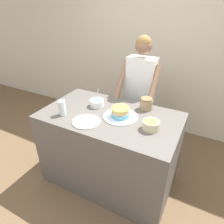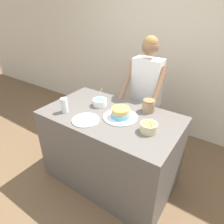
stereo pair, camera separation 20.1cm
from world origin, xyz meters
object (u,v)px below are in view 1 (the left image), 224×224
(frosting_bowl_olive, at_px, (151,125))
(drinking_glass, at_px, (62,108))
(frosting_bowl_blue, at_px, (97,103))
(ceramic_plate, at_px, (86,122))
(stoneware_jar, at_px, (146,104))
(cake, at_px, (120,113))
(person_baker, at_px, (140,87))

(frosting_bowl_olive, distance_m, drinking_glass, 0.92)
(frosting_bowl_blue, bearing_deg, ceramic_plate, -76.30)
(frosting_bowl_blue, relative_size, stoneware_jar, 1.39)
(ceramic_plate, bearing_deg, stoneware_jar, 51.06)
(cake, relative_size, drinking_glass, 2.23)
(person_baker, relative_size, frosting_bowl_olive, 10.22)
(ceramic_plate, bearing_deg, frosting_bowl_olive, 16.66)
(drinking_glass, bearing_deg, cake, 22.96)
(cake, xyz_separation_m, frosting_bowl_olive, (0.35, -0.07, 0.00))
(stoneware_jar, bearing_deg, frosting_bowl_olive, -64.34)
(stoneware_jar, bearing_deg, ceramic_plate, -128.94)
(frosting_bowl_olive, bearing_deg, stoneware_jar, 115.66)
(cake, distance_m, stoneware_jar, 0.34)
(person_baker, height_order, stoneware_jar, person_baker)
(stoneware_jar, bearing_deg, frosting_bowl_blue, -159.73)
(cake, xyz_separation_m, frosting_bowl_blue, (-0.34, 0.10, -0.00))
(ceramic_plate, distance_m, stoneware_jar, 0.69)
(frosting_bowl_blue, height_order, drinking_glass, frosting_bowl_blue)
(frosting_bowl_olive, height_order, stoneware_jar, frosting_bowl_olive)
(ceramic_plate, xyz_separation_m, stoneware_jar, (0.43, 0.53, 0.06))
(cake, relative_size, frosting_bowl_blue, 1.86)
(frosting_bowl_blue, bearing_deg, cake, -15.85)
(frosting_bowl_olive, xyz_separation_m, ceramic_plate, (-0.60, -0.18, -0.04))
(stoneware_jar, bearing_deg, cake, -121.50)
(drinking_glass, relative_size, ceramic_plate, 0.58)
(frosting_bowl_blue, relative_size, drinking_glass, 1.20)
(person_baker, relative_size, frosting_bowl_blue, 8.52)
(cake, xyz_separation_m, ceramic_plate, (-0.26, -0.25, -0.04))
(person_baker, relative_size, stoneware_jar, 11.85)
(drinking_glass, bearing_deg, frosting_bowl_olive, 10.59)
(person_baker, distance_m, drinking_glass, 1.04)
(cake, relative_size, ceramic_plate, 1.29)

